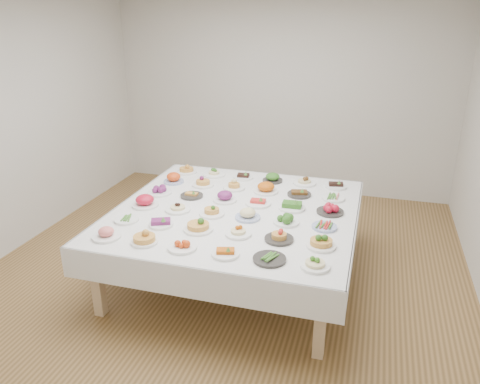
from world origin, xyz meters
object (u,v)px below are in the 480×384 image
(dish_18, at_px, (160,189))
(dish_35, at_px, (336,184))
(dish_0, at_px, (106,232))
(display_table, at_px, (236,215))

(dish_18, distance_m, dish_35, 1.94)
(dish_0, distance_m, dish_35, 2.54)
(display_table, relative_size, dish_0, 9.55)
(dish_0, distance_m, dish_18, 1.08)
(dish_0, height_order, dish_18, dish_0)
(dish_0, xyz_separation_m, dish_35, (1.79, 1.81, -0.02))
(display_table, relative_size, dish_18, 9.22)
(dish_0, relative_size, dish_18, 0.97)
(dish_0, xyz_separation_m, dish_18, (-0.01, 1.08, -0.01))
(dish_0, bearing_deg, dish_35, 45.27)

